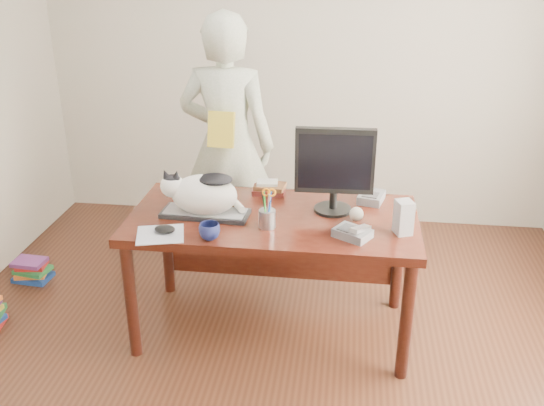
{
  "coord_description": "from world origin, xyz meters",
  "views": [
    {
      "loc": [
        0.39,
        -2.43,
        2.17
      ],
      "look_at": [
        0.0,
        0.55,
        0.85
      ],
      "focal_mm": 40.0,
      "sensor_mm": 36.0,
      "label": 1
    }
  ],
  "objects_px": {
    "phone": "(353,233)",
    "book_pile_b": "(32,270)",
    "monitor": "(335,166)",
    "calculator": "(371,197)",
    "desk": "(275,233)",
    "coffee_mug": "(210,231)",
    "baseball": "(356,214)",
    "keyboard": "(205,213)",
    "book_stack": "(269,188)",
    "mouse": "(165,229)",
    "speaker": "(404,217)",
    "pen_cup": "(267,217)",
    "cat": "(201,193)",
    "person": "(227,146)"
  },
  "relations": [
    {
      "from": "phone",
      "to": "book_pile_b",
      "type": "bearing_deg",
      "value": -163.05
    },
    {
      "from": "monitor",
      "to": "calculator",
      "type": "height_order",
      "value": "monitor"
    },
    {
      "from": "desk",
      "to": "coffee_mug",
      "type": "xyz_separation_m",
      "value": [
        -0.29,
        -0.4,
        0.19
      ]
    },
    {
      "from": "book_pile_b",
      "to": "baseball",
      "type": "bearing_deg",
      "value": -9.1
    },
    {
      "from": "keyboard",
      "to": "coffee_mug",
      "type": "height_order",
      "value": "coffee_mug"
    },
    {
      "from": "phone",
      "to": "book_stack",
      "type": "xyz_separation_m",
      "value": [
        -0.51,
        0.53,
        0.0
      ]
    },
    {
      "from": "desk",
      "to": "phone",
      "type": "distance_m",
      "value": 0.56
    },
    {
      "from": "book_stack",
      "to": "coffee_mug",
      "type": "bearing_deg",
      "value": -106.73
    },
    {
      "from": "mouse",
      "to": "coffee_mug",
      "type": "bearing_deg",
      "value": -22.05
    },
    {
      "from": "keyboard",
      "to": "mouse",
      "type": "xyz_separation_m",
      "value": [
        -0.16,
        -0.25,
        0.01
      ]
    },
    {
      "from": "keyboard",
      "to": "phone",
      "type": "relative_size",
      "value": 2.25
    },
    {
      "from": "speaker",
      "to": "book_stack",
      "type": "bearing_deg",
      "value": 129.12
    },
    {
      "from": "monitor",
      "to": "book_stack",
      "type": "bearing_deg",
      "value": 147.6
    },
    {
      "from": "phone",
      "to": "book_stack",
      "type": "height_order",
      "value": "phone"
    },
    {
      "from": "pen_cup",
      "to": "coffee_mug",
      "type": "relative_size",
      "value": 2.09
    },
    {
      "from": "cat",
      "to": "phone",
      "type": "xyz_separation_m",
      "value": [
        0.83,
        -0.16,
        -0.11
      ]
    },
    {
      "from": "cat",
      "to": "speaker",
      "type": "distance_m",
      "value": 1.09
    },
    {
      "from": "cat",
      "to": "coffee_mug",
      "type": "height_order",
      "value": "cat"
    },
    {
      "from": "mouse",
      "to": "speaker",
      "type": "xyz_separation_m",
      "value": [
        1.23,
        0.17,
        0.07
      ]
    },
    {
      "from": "coffee_mug",
      "to": "speaker",
      "type": "height_order",
      "value": "speaker"
    },
    {
      "from": "cat",
      "to": "mouse",
      "type": "bearing_deg",
      "value": -116.95
    },
    {
      "from": "mouse",
      "to": "coffee_mug",
      "type": "height_order",
      "value": "coffee_mug"
    },
    {
      "from": "calculator",
      "to": "baseball",
      "type": "bearing_deg",
      "value": -93.4
    },
    {
      "from": "cat",
      "to": "pen_cup",
      "type": "xyz_separation_m",
      "value": [
        0.38,
        -0.1,
        -0.07
      ]
    },
    {
      "from": "desk",
      "to": "calculator",
      "type": "relative_size",
      "value": 7.79
    },
    {
      "from": "pen_cup",
      "to": "phone",
      "type": "bearing_deg",
      "value": -7.58
    },
    {
      "from": "coffee_mug",
      "to": "book_pile_b",
      "type": "bearing_deg",
      "value": 154.97
    },
    {
      "from": "mouse",
      "to": "baseball",
      "type": "xyz_separation_m",
      "value": [
        0.99,
        0.29,
        0.01
      ]
    },
    {
      "from": "speaker",
      "to": "phone",
      "type": "bearing_deg",
      "value": 177.46
    },
    {
      "from": "mouse",
      "to": "person",
      "type": "xyz_separation_m",
      "value": [
        0.12,
        1.07,
        0.11
      ]
    },
    {
      "from": "desk",
      "to": "keyboard",
      "type": "xyz_separation_m",
      "value": [
        -0.38,
        -0.12,
        0.16
      ]
    },
    {
      "from": "phone",
      "to": "baseball",
      "type": "xyz_separation_m",
      "value": [
        0.02,
        0.21,
        0.01
      ]
    },
    {
      "from": "mouse",
      "to": "book_stack",
      "type": "height_order",
      "value": "book_stack"
    },
    {
      "from": "mouse",
      "to": "calculator",
      "type": "bearing_deg",
      "value": 12.46
    },
    {
      "from": "book_pile_b",
      "to": "book_stack",
      "type": "bearing_deg",
      "value": -0.82
    },
    {
      "from": "speaker",
      "to": "baseball",
      "type": "xyz_separation_m",
      "value": [
        -0.24,
        0.13,
        -0.05
      ]
    },
    {
      "from": "desk",
      "to": "calculator",
      "type": "height_order",
      "value": "calculator"
    },
    {
      "from": "mouse",
      "to": "person",
      "type": "height_order",
      "value": "person"
    },
    {
      "from": "speaker",
      "to": "book_stack",
      "type": "xyz_separation_m",
      "value": [
        -0.77,
        0.45,
        -0.06
      ]
    },
    {
      "from": "coffee_mug",
      "to": "speaker",
      "type": "relative_size",
      "value": 0.6
    },
    {
      "from": "book_stack",
      "to": "pen_cup",
      "type": "bearing_deg",
      "value": -81.32
    },
    {
      "from": "book_stack",
      "to": "cat",
      "type": "bearing_deg",
      "value": -128.99
    },
    {
      "from": "book_stack",
      "to": "mouse",
      "type": "bearing_deg",
      "value": -125.0
    },
    {
      "from": "desk",
      "to": "cat",
      "type": "distance_m",
      "value": 0.5
    },
    {
      "from": "baseball",
      "to": "calculator",
      "type": "relative_size",
      "value": 0.38
    },
    {
      "from": "mouse",
      "to": "pen_cup",
      "type": "bearing_deg",
      "value": 0.15
    },
    {
      "from": "book_stack",
      "to": "monitor",
      "type": "bearing_deg",
      "value": -28.27
    },
    {
      "from": "desk",
      "to": "phone",
      "type": "relative_size",
      "value": 7.26
    },
    {
      "from": "monitor",
      "to": "calculator",
      "type": "bearing_deg",
      "value": 37.75
    },
    {
      "from": "phone",
      "to": "book_pile_b",
      "type": "height_order",
      "value": "phone"
    }
  ]
}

